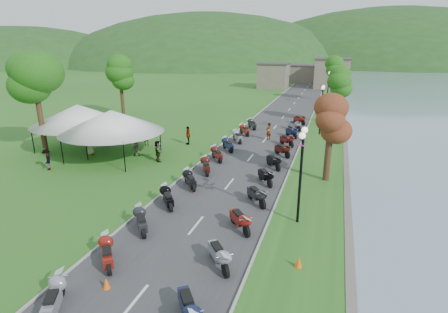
% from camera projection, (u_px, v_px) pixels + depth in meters
% --- Properties ---
extents(road, '(7.00, 120.00, 0.02)m').
position_uv_depth(road, '(275.00, 127.00, 39.99)').
color(road, '#3E3E41').
rests_on(road, ground).
extents(hills_backdrop, '(360.00, 120.00, 76.00)m').
position_uv_depth(hills_backdrop, '(327.00, 62.00, 185.03)').
color(hills_backdrop, '#285621').
rests_on(hills_backdrop, ground).
extents(far_building, '(18.00, 16.00, 5.00)m').
position_uv_depth(far_building, '(301.00, 74.00, 80.60)').
color(far_building, '#75695B').
rests_on(far_building, ground).
extents(moto_row_left, '(2.60, 40.79, 1.10)m').
position_uv_depth(moto_row_left, '(179.00, 188.00, 21.56)').
color(moto_row_left, '#331411').
rests_on(moto_row_left, ground).
extents(moto_row_right, '(2.60, 41.63, 1.10)m').
position_uv_depth(moto_row_right, '(266.00, 176.00, 23.59)').
color(moto_row_right, '#331411').
rests_on(moto_row_right, ground).
extents(vendor_tent_main, '(5.60, 5.60, 4.00)m').
position_uv_depth(vendor_tent_main, '(113.00, 134.00, 28.65)').
color(vendor_tent_main, white).
rests_on(vendor_tent_main, ground).
extents(vendor_tent_side, '(5.49, 5.49, 4.00)m').
position_uv_depth(vendor_tent_side, '(80.00, 127.00, 31.29)').
color(vendor_tent_side, white).
rests_on(vendor_tent_side, ground).
extents(tree_park_left, '(3.86, 3.86, 10.72)m').
position_uv_depth(tree_park_left, '(36.00, 92.00, 28.32)').
color(tree_park_left, '#276F18').
rests_on(tree_park_left, ground).
extents(tree_lakeside, '(2.28, 2.28, 6.33)m').
position_uv_depth(tree_lakeside, '(330.00, 136.00, 23.42)').
color(tree_lakeside, '#276F18').
rests_on(tree_lakeside, ground).
extents(pedestrian_a, '(0.70, 0.77, 1.73)m').
position_uv_depth(pedestrian_a, '(147.00, 145.00, 32.92)').
color(pedestrian_a, slate).
rests_on(pedestrian_a, ground).
extents(pedestrian_b, '(0.92, 0.74, 1.66)m').
position_uv_depth(pedestrian_b, '(136.00, 156.00, 29.71)').
color(pedestrian_b, slate).
rests_on(pedestrian_b, ground).
extents(pedestrian_c, '(0.97, 1.09, 1.61)m').
position_uv_depth(pedestrian_c, '(49.00, 170.00, 26.37)').
color(pedestrian_c, slate).
rests_on(pedestrian_c, ground).
extents(traffic_cone_near, '(0.30, 0.30, 0.48)m').
position_uv_depth(traffic_cone_near, '(106.00, 283.00, 13.46)').
color(traffic_cone_near, '#F2590C').
rests_on(traffic_cone_near, ground).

